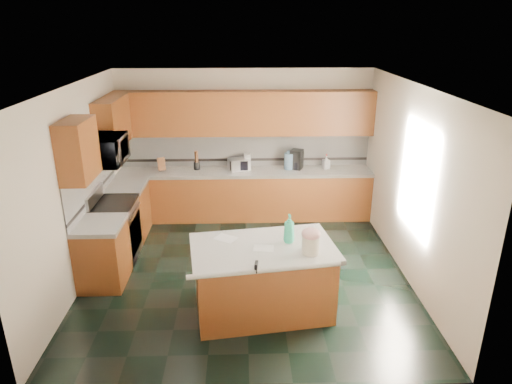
{
  "coord_description": "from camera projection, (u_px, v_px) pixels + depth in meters",
  "views": [
    {
      "loc": [
        -0.04,
        -5.91,
        3.49
      ],
      "look_at": [
        0.15,
        0.35,
        1.12
      ],
      "focal_mm": 32.0,
      "sensor_mm": 36.0,
      "label": 1
    }
  ],
  "objects": [
    {
      "name": "range_backguard",
      "position": [
        95.0,
        196.0,
        6.8
      ],
      "size": [
        0.06,
        0.76,
        0.18
      ],
      "primitive_type": "cube",
      "color": "#B7B7BC",
      "rests_on": "range_body"
    },
    {
      "name": "paper_sheet_b",
      "position": [
        226.0,
        238.0,
        5.72
      ],
      "size": [
        0.32,
        0.3,
        0.0
      ],
      "primitive_type": "cube",
      "rotation": [
        0.0,
        0.0,
        -0.55
      ],
      "color": "white",
      "rests_on": "island_top"
    },
    {
      "name": "left_accent_band",
      "position": [
        94.0,
        194.0,
        6.84
      ],
      "size": [
        0.01,
        2.3,
        0.05
      ],
      "primitive_type": "cube",
      "color": "black",
      "rests_on": "wall_left"
    },
    {
      "name": "left_upper_cab_rear",
      "position": [
        112.0,
        122.0,
        7.34
      ],
      "size": [
        0.33,
        1.09,
        0.78
      ],
      "primitive_type": "cube",
      "color": "#50270E",
      "rests_on": "wall_left"
    },
    {
      "name": "back_upper_cab",
      "position": [
        244.0,
        113.0,
        8.07
      ],
      "size": [
        4.6,
        0.33,
        0.78
      ],
      "primitive_type": "cube",
      "color": "#50270E",
      "rests_on": "wall_back"
    },
    {
      "name": "wall_front",
      "position": [
        249.0,
        273.0,
        4.11
      ],
      "size": [
        4.6,
        0.04,
        2.7
      ],
      "primitive_type": "cube",
      "color": "#F3E5CE",
      "rests_on": "ground"
    },
    {
      "name": "treat_jar_knob",
      "position": [
        311.0,
        230.0,
        5.26
      ],
      "size": [
        0.07,
        0.03,
        0.03
      ],
      "primitive_type": "cylinder",
      "rotation": [
        0.0,
        1.57,
        0.0
      ],
      "color": "tan",
      "rests_on": "treat_jar_lid"
    },
    {
      "name": "island_bullnose",
      "position": [
        265.0,
        270.0,
        5.05
      ],
      "size": [
        1.73,
        0.31,
        0.06
      ],
      "primitive_type": "cylinder",
      "rotation": [
        0.0,
        1.57,
        0.14
      ],
      "color": "white",
      "rests_on": "island_base"
    },
    {
      "name": "island_base",
      "position": [
        263.0,
        281.0,
        5.7
      ],
      "size": [
        1.76,
        1.16,
        0.86
      ],
      "primitive_type": "cube",
      "rotation": [
        0.0,
        0.0,
        0.14
      ],
      "color": "#50270E",
      "rests_on": "ground"
    },
    {
      "name": "island_top",
      "position": [
        263.0,
        248.0,
        5.54
      ],
      "size": [
        1.87,
        1.28,
        0.06
      ],
      "primitive_type": "cube",
      "rotation": [
        0.0,
        0.0,
        0.14
      ],
      "color": "white",
      "rests_on": "island_base"
    },
    {
      "name": "range_body",
      "position": [
        116.0,
        231.0,
        7.02
      ],
      "size": [
        0.6,
        0.76,
        0.88
      ],
      "primitive_type": "cube",
      "color": "#B7B7BC",
      "rests_on": "ground"
    },
    {
      "name": "back_backsplash",
      "position": [
        245.0,
        149.0,
        8.46
      ],
      "size": [
        4.6,
        0.02,
        0.63
      ],
      "primitive_type": "cube",
      "color": "silver",
      "rests_on": "back_countertop"
    },
    {
      "name": "treat_jar",
      "position": [
        311.0,
        245.0,
        5.33
      ],
      "size": [
        0.27,
        0.27,
        0.21
      ],
      "primitive_type": "cylinder",
      "rotation": [
        0.0,
        0.0,
        -0.38
      ],
      "color": "beige",
      "rests_on": "island_top"
    },
    {
      "name": "left_counter_rear",
      "position": [
        125.0,
        186.0,
        7.59
      ],
      "size": [
        0.64,
        0.82,
        0.06
      ],
      "primitive_type": "cube",
      "color": "white",
      "rests_on": "left_base_cab_rear"
    },
    {
      "name": "wall_left",
      "position": [
        76.0,
        187.0,
        6.22
      ],
      "size": [
        0.04,
        4.6,
        2.7
      ],
      "primitive_type": "cube",
      "color": "#F3E5CE",
      "rests_on": "ground"
    },
    {
      "name": "ceiling",
      "position": [
        245.0,
        86.0,
        5.8
      ],
      "size": [
        4.6,
        4.6,
        0.0
      ],
      "primitive_type": "plane",
      "color": "white",
      "rests_on": "ground"
    },
    {
      "name": "range_oven_door",
      "position": [
        135.0,
        233.0,
        7.04
      ],
      "size": [
        0.02,
        0.68,
        0.55
      ],
      "primitive_type": "cube",
      "color": "black",
      "rests_on": "range_body"
    },
    {
      "name": "water_jug_neck",
      "position": [
        289.0,
        152.0,
        8.27
      ],
      "size": [
        0.09,
        0.09,
        0.04
      ],
      "primitive_type": "cylinder",
      "color": "#6794BA",
      "rests_on": "water_jug"
    },
    {
      "name": "microwave",
      "position": [
        107.0,
        150.0,
        6.56
      ],
      "size": [
        0.5,
        0.73,
        0.41
      ],
      "primitive_type": "imported",
      "rotation": [
        0.0,
        0.0,
        1.57
      ],
      "color": "#B7B7BC",
      "rests_on": "wall_left"
    },
    {
      "name": "coffee_maker",
      "position": [
        297.0,
        159.0,
        8.34
      ],
      "size": [
        0.28,
        0.29,
        0.35
      ],
      "primitive_type": "cube",
      "rotation": [
        0.0,
        0.0,
        -0.41
      ],
      "color": "black",
      "rests_on": "back_countertop"
    },
    {
      "name": "clamp_body",
      "position": [
        256.0,
        266.0,
        5.05
      ],
      "size": [
        0.05,
        0.11,
        0.1
      ],
      "primitive_type": "cube",
      "rotation": [
        0.0,
        0.0,
        -0.14
      ],
      "color": "black",
      "rests_on": "island_top"
    },
    {
      "name": "wall_right",
      "position": [
        412.0,
        184.0,
        6.35
      ],
      "size": [
        0.04,
        4.6,
        2.7
      ],
      "primitive_type": "cube",
      "color": "#F3E5CE",
      "rests_on": "ground"
    },
    {
      "name": "utensil_bundle",
      "position": [
        196.0,
        157.0,
        8.27
      ],
      "size": [
        0.07,
        0.07,
        0.21
      ],
      "primitive_type": "cylinder",
      "color": "#472814",
      "rests_on": "utensil_crock"
    },
    {
      "name": "toaster_oven",
      "position": [
        239.0,
        164.0,
        8.31
      ],
      "size": [
        0.43,
        0.36,
        0.21
      ],
      "primitive_type": "cube",
      "rotation": [
        0.0,
        0.0,
        0.35
      ],
      "color": "#B7B7BC",
      "rests_on": "back_countertop"
    },
    {
      "name": "treat_jar_lid",
      "position": [
        311.0,
        234.0,
        5.28
      ],
      "size": [
        0.22,
        0.22,
        0.14
      ],
      "primitive_type": "ellipsoid",
      "color": "#EAA9AB",
      "rests_on": "treat_jar"
    },
    {
      "name": "clamp_handle",
      "position": [
        257.0,
        271.0,
        5.0
      ],
      "size": [
        0.02,
        0.08,
        0.02
      ],
      "primitive_type": "cylinder",
      "rotation": [
        1.57,
        0.0,
        0.0
      ],
      "color": "black",
      "rests_on": "island_top"
    },
    {
      "name": "paper_towel",
      "position": [
        247.0,
        161.0,
        8.35
      ],
      "size": [
        0.13,
        0.13,
        0.28
      ],
      "primitive_type": "cylinder",
      "color": "white",
      "rests_on": "back_countertop"
    },
    {
      "name": "range_cooktop",
      "position": [
        113.0,
        204.0,
        6.85
      ],
      "size": [
        0.62,
        0.78,
        0.04
      ],
      "primitive_type": "cube",
      "color": "black",
      "rests_on": "range_body"
    },
    {
      "name": "left_backsplash",
      "position": [
        92.0,
        182.0,
        6.77
      ],
      "size": [
        0.02,
        2.3,
        0.63
      ],
      "primitive_type": "cube",
      "color": "silver",
      "rests_on": "wall_left"
    },
    {
      "name": "wall_back",
      "position": [
        245.0,
        143.0,
        8.45
      ],
      "size": [
        4.6,
        0.04,
        2.7
      ],
      "primitive_type": "cube",
      "color": "#F3E5CE",
      "rests_on": "ground"
    },
    {
      "name": "floor",
      "position": [
        247.0,
        271.0,
        6.76
      ],
      "size": [
        4.6,
        4.6,
        0.0
      ],
      "primitive_type": "plane",
      "color": "black",
      "rests_on": "ground"
    },
    {
      "name": "left_upper_cab_front",
      "position": [
        78.0,
        150.0,
        5.79
      ],
      "size": [
        0.33,
        0.72,
        0.78
      ],
      "primitive_type": "cube",
      "color": "#50270E",
      "rests_on": "wall_left"
    },
    {
      "name": "soap_back_cap",
      "position": [
        327.0,
        155.0,
        8.3
      ],
      "size": [
        0.02,
        0.02,
        0.03
      ],
      "primitive_type": "cylinder",
      "color": "red",
      "rests_on": "soap_bottle_back"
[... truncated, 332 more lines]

